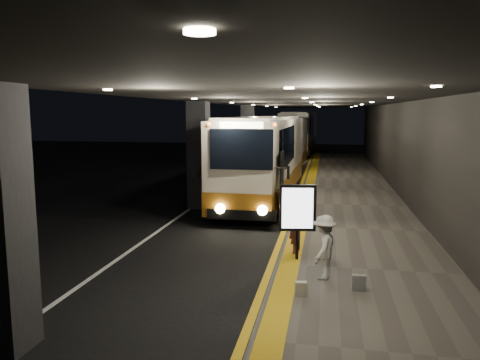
% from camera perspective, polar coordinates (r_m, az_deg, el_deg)
% --- Properties ---
extents(ground, '(90.00, 90.00, 0.00)m').
position_cam_1_polar(ground, '(15.53, -3.59, -6.49)').
color(ground, black).
extents(lane_line_white, '(0.12, 50.00, 0.01)m').
position_cam_1_polar(lane_line_white, '(20.70, -5.04, -2.77)').
color(lane_line_white, silver).
rests_on(lane_line_white, ground).
extents(kerb_stripe_yellow, '(0.18, 50.00, 0.01)m').
position_cam_1_polar(kerb_stripe_yellow, '(20.00, 6.51, -3.18)').
color(kerb_stripe_yellow, gold).
rests_on(kerb_stripe_yellow, ground).
extents(sidewalk, '(4.50, 50.00, 0.15)m').
position_cam_1_polar(sidewalk, '(19.97, 13.41, -3.17)').
color(sidewalk, '#514C44').
rests_on(sidewalk, ground).
extents(tactile_strip, '(0.50, 50.00, 0.01)m').
position_cam_1_polar(tactile_strip, '(19.94, 7.95, -2.80)').
color(tactile_strip, gold).
rests_on(tactile_strip, sidewalk).
extents(terminal_wall, '(0.10, 50.00, 6.00)m').
position_cam_1_polar(terminal_wall, '(19.86, 20.21, 5.00)').
color(terminal_wall, black).
rests_on(terminal_wall, ground).
extents(support_columns, '(0.80, 24.80, 4.40)m').
position_cam_1_polar(support_columns, '(19.36, -5.06, 3.03)').
color(support_columns, black).
rests_on(support_columns, ground).
extents(canopy, '(9.00, 50.00, 0.40)m').
position_cam_1_polar(canopy, '(19.61, 7.17, 10.08)').
color(canopy, black).
rests_on(canopy, support_columns).
extents(coach_main, '(2.76, 11.79, 3.65)m').
position_cam_1_polar(coach_main, '(21.20, 2.98, 2.28)').
color(coach_main, beige).
rests_on(coach_main, ground).
extents(coach_second, '(2.74, 11.03, 3.44)m').
position_cam_1_polar(coach_second, '(30.82, 5.23, 3.92)').
color(coach_second, beige).
rests_on(coach_second, ground).
extents(coach_third, '(2.93, 12.44, 3.89)m').
position_cam_1_polar(coach_third, '(45.49, 7.22, 5.54)').
color(coach_third, beige).
rests_on(coach_third, ground).
extents(passenger_boarding, '(0.38, 0.57, 1.55)m').
position_cam_1_polar(passenger_boarding, '(12.82, 6.88, -5.46)').
color(passenger_boarding, '#A24E4C').
rests_on(passenger_boarding, sidewalk).
extents(passenger_waiting_white, '(0.72, 1.05, 1.49)m').
position_cam_1_polar(passenger_waiting_white, '(10.96, 10.25, -8.05)').
color(passenger_waiting_white, '#B9B8B2').
rests_on(passenger_waiting_white, sidewalk).
extents(bag_polka, '(0.30, 0.14, 0.35)m').
position_cam_1_polar(bag_polka, '(10.55, 14.28, -12.07)').
color(bag_polka, black).
rests_on(bag_polka, sidewalk).
extents(bag_plain, '(0.26, 0.18, 0.30)m').
position_cam_1_polar(bag_plain, '(10.09, 7.43, -13.01)').
color(bag_plain, beige).
rests_on(bag_plain, sidewalk).
extents(info_sign, '(0.94, 0.24, 1.97)m').
position_cam_1_polar(info_sign, '(12.09, 7.04, -3.56)').
color(info_sign, black).
rests_on(info_sign, sidewalk).
extents(stanchion_post, '(0.05, 0.05, 1.18)m').
position_cam_1_polar(stanchion_post, '(13.00, 7.22, -6.09)').
color(stanchion_post, black).
rests_on(stanchion_post, sidewalk).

